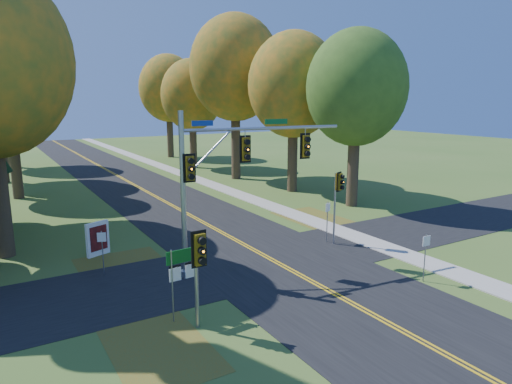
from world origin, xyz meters
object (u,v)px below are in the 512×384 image
route_sign_cluster (183,269)px  east_signal_pole (338,190)px  info_kiosk (98,239)px  traffic_mast (226,170)px

route_sign_cluster → east_signal_pole: bearing=15.3°
east_signal_pole → info_kiosk: size_ratio=2.30×
east_signal_pole → route_sign_cluster: (-10.35, -3.72, -1.16)m
traffic_mast → east_signal_pole: size_ratio=2.00×
east_signal_pole → route_sign_cluster: east_signal_pole is taller
east_signal_pole → route_sign_cluster: bearing=179.0°
east_signal_pole → route_sign_cluster: size_ratio=1.50×
route_sign_cluster → info_kiosk: (-1.15, 8.61, -1.02)m
traffic_mast → route_sign_cluster: size_ratio=3.00×
east_signal_pole → info_kiosk: (-11.50, 4.89, -2.18)m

